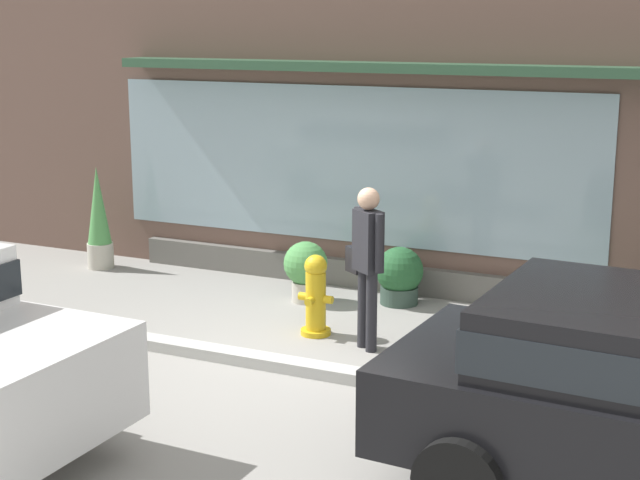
{
  "coord_description": "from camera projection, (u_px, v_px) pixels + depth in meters",
  "views": [
    {
      "loc": [
        4.39,
        -8.28,
        3.46
      ],
      "look_at": [
        -0.04,
        1.2,
        1.04
      ],
      "focal_mm": 53.45,
      "sensor_mm": 36.0,
      "label": 1
    }
  ],
  "objects": [
    {
      "name": "potted_plant_window_center",
      "position": [
        306.0,
        268.0,
        11.9
      ],
      "size": [
        0.55,
        0.55,
        0.77
      ],
      "color": "#B7B2A3",
      "rests_on": "ground_plane"
    },
    {
      "name": "storefront",
      "position": [
        388.0,
        115.0,
        12.21
      ],
      "size": [
        14.0,
        0.81,
        4.62
      ],
      "color": "brown",
      "rests_on": "ground_plane"
    },
    {
      "name": "potted_plant_trailing_edge",
      "position": [
        623.0,
        304.0,
        10.51
      ],
      "size": [
        0.48,
        0.48,
        0.73
      ],
      "color": "#33473D",
      "rests_on": "ground_plane"
    },
    {
      "name": "potted_plant_window_right",
      "position": [
        99.0,
        220.0,
        13.48
      ],
      "size": [
        0.37,
        0.37,
        1.46
      ],
      "color": "#B7B2A3",
      "rests_on": "ground_plane"
    },
    {
      "name": "fire_hydrant",
      "position": [
        316.0,
        295.0,
        10.63
      ],
      "size": [
        0.41,
        0.38,
        0.92
      ],
      "color": "gold",
      "rests_on": "ground_plane"
    },
    {
      "name": "curb_strip",
      "position": [
        266.0,
        361.0,
        9.71
      ],
      "size": [
        14.0,
        0.24,
        0.12
      ],
      "primitive_type": "cube",
      "color": "#B2B2AD",
      "rests_on": "ground_plane"
    },
    {
      "name": "potted_plant_corner_tall",
      "position": [
        399.0,
        275.0,
        11.82
      ],
      "size": [
        0.59,
        0.59,
        0.72
      ],
      "color": "#33473D",
      "rests_on": "ground_plane"
    },
    {
      "name": "ground_plane",
      "position": [
        275.0,
        361.0,
        9.9
      ],
      "size": [
        60.0,
        60.0,
        0.0
      ],
      "primitive_type": "plane",
      "color": "gray"
    },
    {
      "name": "pedestrian_with_handbag",
      "position": [
        367.0,
        255.0,
        10.05
      ],
      "size": [
        0.57,
        0.48,
        1.76
      ],
      "rotation": [
        0.0,
        0.0,
        2.51
      ],
      "color": "#232328",
      "rests_on": "ground_plane"
    }
  ]
}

